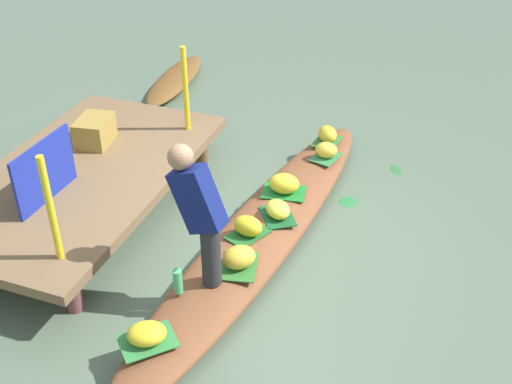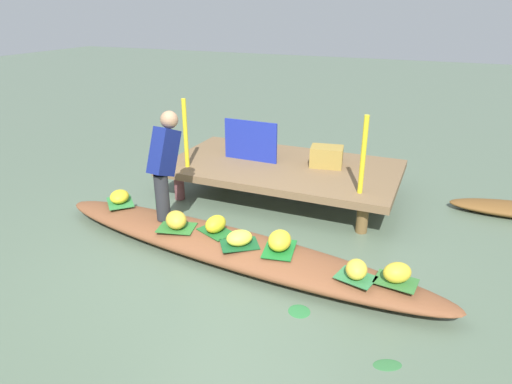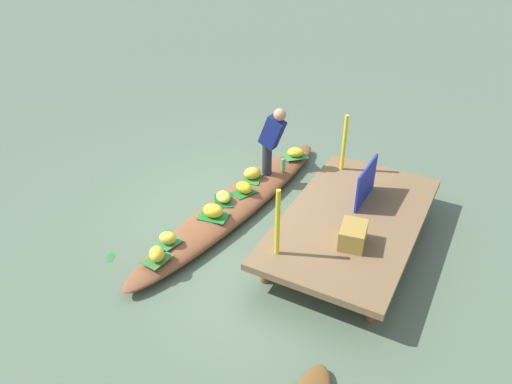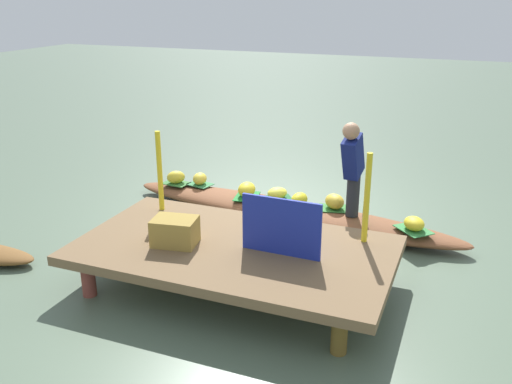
{
  "view_description": "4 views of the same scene",
  "coord_description": "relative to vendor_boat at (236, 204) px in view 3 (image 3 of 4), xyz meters",
  "views": [
    {
      "loc": [
        -4.53,
        -1.64,
        3.76
      ],
      "look_at": [
        0.23,
        0.13,
        0.43
      ],
      "focal_mm": 44.98,
      "sensor_mm": 36.0,
      "label": 1
    },
    {
      "loc": [
        1.94,
        -3.83,
        2.56
      ],
      "look_at": [
        0.09,
        0.51,
        0.58
      ],
      "focal_mm": 31.66,
      "sensor_mm": 36.0,
      "label": 2
    },
    {
      "loc": [
        5.54,
        3.32,
        4.52
      ],
      "look_at": [
        0.01,
        0.37,
        0.47
      ],
      "focal_mm": 34.79,
      "sensor_mm": 36.0,
      "label": 3
    },
    {
      "loc": [
        -2.19,
        6.57,
        2.9
      ],
      "look_at": [
        0.35,
        0.21,
        0.42
      ],
      "focal_mm": 39.28,
      "sensor_mm": 36.0,
      "label": 4
    }
  ],
  "objects": [
    {
      "name": "leaf_mat_4",
      "position": [
        -0.19,
        0.05,
        0.13
      ],
      "size": [
        0.46,
        0.39,
        0.01
      ],
      "primitive_type": "cube",
      "rotation": [
        0.0,
        0.0,
        2.73
      ],
      "color": "#206328",
      "rests_on": "vendor_boat"
    },
    {
      "name": "drifting_plant_0",
      "position": [
        1.0,
        -0.61,
        -0.12
      ],
      "size": [
        0.28,
        0.28,
        0.01
      ],
      "primitive_type": "ellipsoid",
      "rotation": [
        0.0,
        0.0,
        2.56
      ],
      "color": "#2B7639",
      "rests_on": "ground"
    },
    {
      "name": "leaf_mat_3",
      "position": [
        -0.64,
        -0.04,
        0.13
      ],
      "size": [
        0.46,
        0.38,
        0.01
      ],
      "primitive_type": "cube",
      "rotation": [
        0.0,
        0.0,
        0.24
      ],
      "color": "#2F722D",
      "rests_on": "vendor_boat"
    },
    {
      "name": "leaf_mat_2",
      "position": [
        0.17,
        -0.11,
        0.13
      ],
      "size": [
        0.47,
        0.45,
        0.01
      ],
      "primitive_type": "cube",
      "rotation": [
        0.0,
        0.0,
        0.6
      ],
      "color": "#185529",
      "rests_on": "vendor_boat"
    },
    {
      "name": "vendor_person",
      "position": [
        -0.89,
        0.18,
        0.82
      ],
      "size": [
        0.23,
        0.46,
        1.23
      ],
      "color": "#28282D",
      "rests_on": "vendor_boat"
    },
    {
      "name": "leaf_mat_0",
      "position": [
        -1.67,
        0.27,
        0.13
      ],
      "size": [
        0.5,
        0.5,
        0.01
      ],
      "primitive_type": "cube",
      "rotation": [
        0.0,
        0.0,
        2.36
      ],
      "color": "#32813F",
      "rests_on": "vendor_boat"
    },
    {
      "name": "canal_water",
      "position": [
        0.0,
        0.0,
        -0.12
      ],
      "size": [
        40.0,
        40.0,
        0.0
      ],
      "primitive_type": "plane",
      "color": "#546852",
      "rests_on": "ground"
    },
    {
      "name": "banana_bunch_0",
      "position": [
        -1.67,
        0.27,
        0.2
      ],
      "size": [
        0.34,
        0.36,
        0.16
      ],
      "primitive_type": "ellipsoid",
      "rotation": [
        0.0,
        0.0,
        5.19
      ],
      "color": "yellow",
      "rests_on": "vendor_boat"
    },
    {
      "name": "market_banner",
      "position": [
        -0.57,
        1.87,
        0.63
      ],
      "size": [
        0.81,
        0.05,
        0.58
      ],
      "primitive_type": "cube",
      "rotation": [
        0.0,
        0.0,
        -0.02
      ],
      "color": "#1B2B9A",
      "rests_on": "dock_platform"
    },
    {
      "name": "railing_post_east",
      "position": [
        1.13,
        1.27,
        0.81
      ],
      "size": [
        0.06,
        0.06,
        0.95
      ],
      "primitive_type": "cylinder",
      "color": "yellow",
      "rests_on": "dock_platform"
    },
    {
      "name": "banana_bunch_5",
      "position": [
        1.76,
        -0.17,
        0.22
      ],
      "size": [
        0.33,
        0.32,
        0.18
      ],
      "primitive_type": "ellipsoid",
      "rotation": [
        0.0,
        0.0,
        0.67
      ],
      "color": "gold",
      "rests_on": "vendor_boat"
    },
    {
      "name": "banana_bunch_4",
      "position": [
        -0.19,
        0.05,
        0.22
      ],
      "size": [
        0.23,
        0.3,
        0.18
      ],
      "primitive_type": "ellipsoid",
      "rotation": [
        0.0,
        0.0,
        4.57
      ],
      "color": "gold",
      "rests_on": "vendor_boat"
    },
    {
      "name": "water_bottle",
      "position": [
        -1.1,
        0.3,
        0.23
      ],
      "size": [
        0.07,
        0.07,
        0.22
      ],
      "primitive_type": "cylinder",
      "color": "#48B972",
      "rests_on": "vendor_boat"
    },
    {
      "name": "banana_bunch_1",
      "position": [
        1.41,
        -0.25,
        0.21
      ],
      "size": [
        0.23,
        0.27,
        0.17
      ],
      "primitive_type": "ellipsoid",
      "rotation": [
        0.0,
        0.0,
        4.87
      ],
      "color": "yellow",
      "rests_on": "vendor_boat"
    },
    {
      "name": "produce_crate",
      "position": [
        0.5,
        2.05,
        0.47
      ],
      "size": [
        0.49,
        0.39,
        0.28
      ],
      "primitive_type": "cube",
      "rotation": [
        0.0,
        0.0,
        0.17
      ],
      "color": "olive",
      "rests_on": "dock_platform"
    },
    {
      "name": "railing_post_west",
      "position": [
        -1.27,
        1.27,
        0.81
      ],
      "size": [
        0.06,
        0.06,
        0.95
      ],
      "primitive_type": "cylinder",
      "color": "yellow",
      "rests_on": "dock_platform"
    },
    {
      "name": "leaf_mat_6",
      "position": [
        0.59,
        -0.04,
        0.13
      ],
      "size": [
        0.37,
        0.47,
        0.01
      ],
      "primitive_type": "cube",
      "rotation": [
        0.0,
        0.0,
        1.74
      ],
      "color": "#1C752C",
      "rests_on": "vendor_boat"
    },
    {
      "name": "banana_bunch_3",
      "position": [
        -0.64,
        -0.04,
        0.22
      ],
      "size": [
        0.36,
        0.36,
        0.19
      ],
      "primitive_type": "ellipsoid",
      "rotation": [
        0.0,
        0.0,
        2.34
      ],
      "color": "gold",
      "rests_on": "vendor_boat"
    },
    {
      "name": "leaf_mat_5",
      "position": [
        1.76,
        -0.17,
        0.13
      ],
      "size": [
        0.39,
        0.3,
        0.01
      ],
      "primitive_type": "cube",
      "rotation": [
        0.0,
        0.0,
        3.03
      ],
      "color": "#357133",
      "rests_on": "vendor_boat"
    },
    {
      "name": "leaf_mat_1",
      "position": [
        1.41,
        -0.25,
        0.13
      ],
      "size": [
        0.39,
        0.32,
        0.01
      ],
      "primitive_type": "cube",
      "rotation": [
        0.0,
        0.0,
        2.91
      ],
      "color": "#337944",
      "rests_on": "vendor_boat"
    },
    {
      "name": "banana_bunch_6",
      "position": [
        0.59,
        -0.04,
        0.22
      ],
      "size": [
        0.27,
        0.33,
        0.2
      ],
      "primitive_type": "ellipsoid",
      "rotation": [
        0.0,
        0.0,
        4.85
      ],
      "color": "yellow",
      "rests_on": "vendor_boat"
    },
    {
      "name": "banana_bunch_2",
      "position": [
        0.17,
        -0.11,
        0.2
      ],
      "size": [
        0.34,
        0.35,
        0.16
      ],
      "primitive_type": "ellipsoid",
      "rotation": [
        0.0,
        0.0,
        0.81
      ],
      "color": "yellow",
      "rests_on": "vendor_boat"
    },
    {
      "name": "dock_platform",
      "position": [
        -0.07,
        1.87,
        0.27
      ],
      "size": [
        3.2,
        1.8,
        0.46
      ],
      "color": "brown",
      "rests_on": "ground"
    },
    {
      "name": "drifting_plant_1",
      "position": [
        1.82,
        -0.97,
        -0.12
      ],
      "size": [
        0.26,
        0.22,
        0.01
      ],
      "primitive_type": "ellipsoid",
      "rotation": [
        0.0,
        0.0,
        0.48
      ],
      "color": "#306A37",
      "rests_on": "ground"
    },
    {
      "name": "vendor_boat",
      "position": [
        0.0,
        0.0,
        0.0
      ],
      "size": [
        4.81,
        1.22,
        0.24
      ],
      "primitive_type": "ellipsoid",
      "rotation": [
        0.0,
        0.0,
        -0.11
      ],
      "color": "brown",
      "rests_on": "ground"
    }
  ]
}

